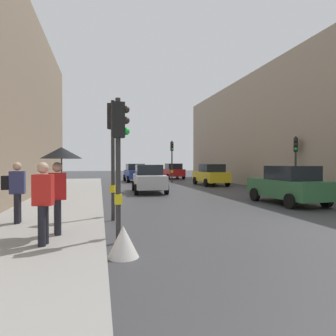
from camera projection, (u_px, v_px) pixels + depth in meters
ground_plane at (310, 228)px, 9.01m from camera, size 120.00×120.00×0.00m
sidewalk_kerb at (61, 205)px, 13.20m from camera, size 3.49×40.00×0.16m
building_facade_right at (333, 129)px, 24.12m from camera, size 12.00×35.10×9.14m
traffic_light_mid_street at (296, 154)px, 18.61m from camera, size 0.38×0.44×3.50m
traffic_light_near_left at (119, 143)px, 7.27m from camera, size 0.44×0.27×3.45m
traffic_light_near_right at (113, 138)px, 10.07m from camera, size 0.45×0.34×3.96m
traffic_light_far_median at (172, 154)px, 28.51m from camera, size 0.25×0.43×3.91m
car_green_estate at (289, 185)px, 14.08m from camera, size 2.19×4.29×1.76m
car_blue_van at (135, 173)px, 30.26m from camera, size 2.17×4.28×1.76m
car_red_sedan at (173, 171)px, 35.54m from camera, size 2.08×4.23×1.76m
car_yellow_taxi at (211, 175)px, 25.38m from camera, size 2.07×4.22×1.76m
car_silver_hatchback at (149, 179)px, 19.53m from camera, size 2.20×4.29×1.76m
pedestrian_with_umbrella at (60, 166)px, 7.51m from camera, size 1.00×1.00×2.14m
pedestrian_with_grey_backpack at (16, 189)px, 8.87m from camera, size 0.61×0.36×1.77m
pedestrian_in_red_jacket at (43, 200)px, 6.52m from camera, size 0.43×0.36×1.77m
warning_sign_triangle at (123, 241)px, 6.21m from camera, size 0.64×0.64×0.65m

